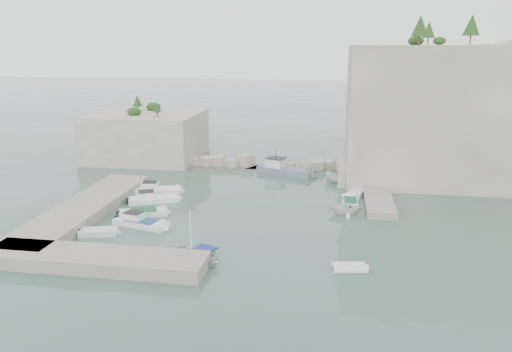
# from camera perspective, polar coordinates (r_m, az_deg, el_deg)

# --- Properties ---
(ground) EXTENTS (400.00, 400.00, 0.00)m
(ground) POSITION_cam_1_polar(r_m,az_deg,el_deg) (50.40, -1.09, -5.04)
(ground) COLOR #3F5F53
(ground) RESTS_ON ground
(cliff_east) EXTENTS (26.00, 22.00, 17.00)m
(cliff_east) POSITION_cam_1_polar(r_m,az_deg,el_deg) (71.63, 20.94, 6.97)
(cliff_east) COLOR beige
(cliff_east) RESTS_ON ground
(cliff_terrace) EXTENTS (8.00, 10.00, 2.50)m
(cliff_terrace) POSITION_cam_1_polar(r_m,az_deg,el_deg) (66.70, 12.77, 0.71)
(cliff_terrace) COLOR beige
(cliff_terrace) RESTS_ON ground
(outcrop_west) EXTENTS (16.00, 14.00, 7.00)m
(outcrop_west) POSITION_cam_1_polar(r_m,az_deg,el_deg) (78.27, -12.37, 4.49)
(outcrop_west) COLOR beige
(outcrop_west) RESTS_ON ground
(quay_west) EXTENTS (5.00, 24.00, 1.10)m
(quay_west) POSITION_cam_1_polar(r_m,az_deg,el_deg) (54.83, -19.09, -3.61)
(quay_west) COLOR #9E9689
(quay_west) RESTS_ON ground
(quay_south) EXTENTS (18.00, 4.00, 1.10)m
(quay_south) POSITION_cam_1_polar(r_m,az_deg,el_deg) (42.21, -17.91, -9.08)
(quay_south) COLOR #9E9689
(quay_south) RESTS_ON ground
(ledge_east) EXTENTS (3.00, 16.00, 0.80)m
(ledge_east) POSITION_cam_1_polar(r_m,az_deg,el_deg) (59.26, 13.64, -1.98)
(ledge_east) COLOR #9E9689
(ledge_east) RESTS_ON ground
(breakwater) EXTENTS (28.00, 3.00, 1.40)m
(breakwater) POSITION_cam_1_polar(r_m,az_deg,el_deg) (71.20, 1.26, 1.52)
(breakwater) COLOR beige
(breakwater) RESTS_ON ground
(motorboat_a) EXTENTS (6.47, 3.05, 1.40)m
(motorboat_a) POSITION_cam_1_polar(r_m,az_deg,el_deg) (60.70, -11.19, -1.83)
(motorboat_a) COLOR white
(motorboat_a) RESTS_ON ground
(motorboat_b) EXTENTS (6.43, 4.27, 1.40)m
(motorboat_b) POSITION_cam_1_polar(r_m,az_deg,el_deg) (57.20, -11.55, -2.89)
(motorboat_b) COLOR white
(motorboat_b) RESTS_ON ground
(motorboat_c) EXTENTS (5.68, 3.78, 0.70)m
(motorboat_c) POSITION_cam_1_polar(r_m,az_deg,el_deg) (53.04, -12.73, -4.38)
(motorboat_c) COLOR white
(motorboat_c) RESTS_ON ground
(motorboat_d) EXTENTS (6.46, 3.38, 1.40)m
(motorboat_d) POSITION_cam_1_polar(r_m,az_deg,el_deg) (50.03, -12.95, -5.58)
(motorboat_d) COLOR white
(motorboat_d) RESTS_ON ground
(motorboat_e) EXTENTS (4.02, 2.46, 0.70)m
(motorboat_e) POSITION_cam_1_polar(r_m,az_deg,el_deg) (48.87, -17.57, -6.42)
(motorboat_e) COLOR silver
(motorboat_e) RESTS_ON ground
(rowboat) EXTENTS (6.52, 5.68, 1.13)m
(rowboat) POSITION_cam_1_polar(r_m,az_deg,el_deg) (41.56, -7.36, -9.66)
(rowboat) COLOR white
(rowboat) RESTS_ON ground
(inflatable_dinghy) EXTENTS (3.13, 1.94, 0.44)m
(inflatable_dinghy) POSITION_cam_1_polar(r_m,az_deg,el_deg) (40.51, 10.60, -10.48)
(inflatable_dinghy) COLOR silver
(inflatable_dinghy) RESTS_ON ground
(tender_east_a) EXTENTS (3.70, 3.24, 1.87)m
(tender_east_a) POSITION_cam_1_polar(r_m,az_deg,el_deg) (53.00, 10.17, -4.26)
(tender_east_a) COLOR white
(tender_east_a) RESTS_ON ground
(tender_east_b) EXTENTS (1.70, 4.98, 0.70)m
(tender_east_b) POSITION_cam_1_polar(r_m,az_deg,el_deg) (55.92, 10.66, -3.26)
(tender_east_b) COLOR white
(tender_east_b) RESTS_ON ground
(tender_east_c) EXTENTS (2.68, 4.88, 0.70)m
(tender_east_c) POSITION_cam_1_polar(r_m,az_deg,el_deg) (59.95, 11.47, -2.06)
(tender_east_c) COLOR silver
(tender_east_c) RESTS_ON ground
(tender_east_d) EXTENTS (4.34, 3.34, 1.58)m
(tender_east_d) POSITION_cam_1_polar(r_m,az_deg,el_deg) (64.09, 9.48, -0.85)
(tender_east_d) COLOR silver
(tender_east_d) RESTS_ON ground
(work_boat) EXTENTS (8.95, 5.40, 2.20)m
(work_boat) POSITION_cam_1_polar(r_m,az_deg,el_deg) (67.97, 3.45, 0.24)
(work_boat) COLOR slate
(work_boat) RESTS_ON ground
(rowboat_mast) EXTENTS (0.10, 0.10, 4.20)m
(rowboat_mast) POSITION_cam_1_polar(r_m,az_deg,el_deg) (40.53, -7.49, -6.23)
(rowboat_mast) COLOR white
(rowboat_mast) RESTS_ON rowboat
(vegetation) EXTENTS (53.48, 13.88, 13.40)m
(vegetation) POSITION_cam_1_polar(r_m,az_deg,el_deg) (71.62, 17.25, 14.86)
(vegetation) COLOR #1E4219
(vegetation) RESTS_ON ground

